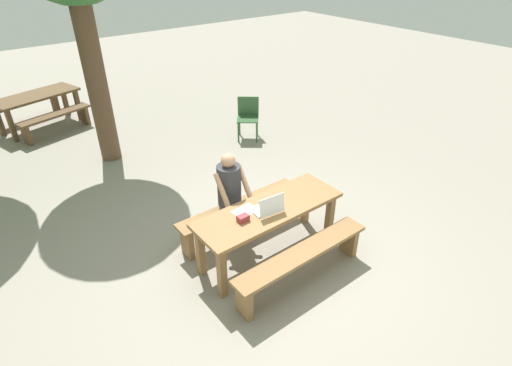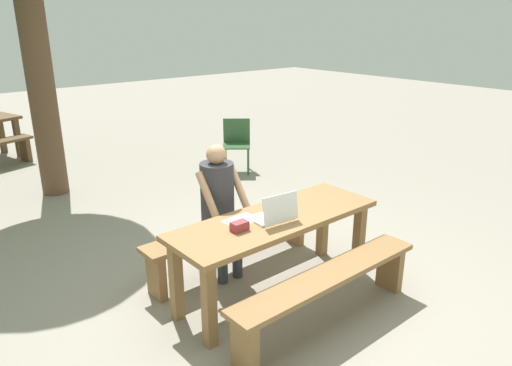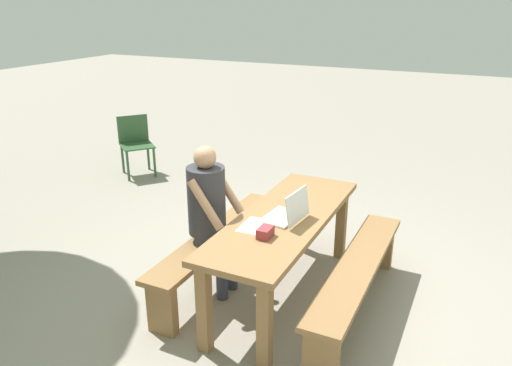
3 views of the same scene
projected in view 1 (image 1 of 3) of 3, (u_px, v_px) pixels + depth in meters
The scene contains 12 objects.
ground_plane at pixel (268, 254), 5.49m from camera, with size 30.00×30.00×0.00m, color gray.
picnic_table_front at pixel (269, 215), 5.16m from camera, with size 1.99×0.68×0.77m.
bench_near at pixel (302, 259), 4.87m from camera, with size 1.94×0.30×0.48m.
bench_far at pixel (240, 211), 5.73m from camera, with size 1.94×0.30×0.48m.
laptop at pixel (268, 208), 4.98m from camera, with size 0.38×0.32×0.26m.
small_pouch at pixel (243, 218), 4.83m from camera, with size 0.14×0.09×0.08m.
paper_sheet at pixel (245, 211), 5.03m from camera, with size 0.31×0.22×0.00m.
person_seated at pixel (231, 191), 5.40m from camera, with size 0.43×0.42×1.32m.
plastic_chair at pixel (248, 116), 8.46m from camera, with size 0.62×0.62×0.85m.
picnic_table_mid at pixel (37, 100), 8.84m from camera, with size 1.86×1.18×0.75m.
bench_mid_south at pixel (56, 119), 8.68m from camera, with size 1.57×0.71×0.46m.
bench_mid_north at pixel (26, 107), 9.31m from camera, with size 1.57×0.71×0.46m.
Camera 1 is at (-2.69, -3.21, 3.68)m, focal length 28.35 mm.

